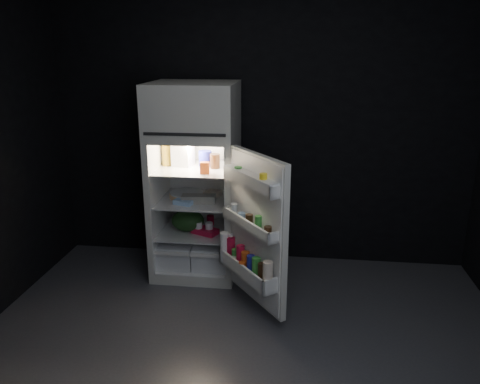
# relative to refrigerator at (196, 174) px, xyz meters

# --- Properties ---
(floor) EXTENTS (4.00, 3.40, 0.00)m
(floor) POSITION_rel_refrigerator_xyz_m (0.57, -1.32, -0.96)
(floor) COLOR #46464A
(floor) RESTS_ON ground
(wall_back) EXTENTS (4.00, 0.00, 2.70)m
(wall_back) POSITION_rel_refrigerator_xyz_m (0.57, 0.38, 0.39)
(wall_back) COLOR black
(wall_back) RESTS_ON ground
(wall_front) EXTENTS (4.00, 0.00, 2.70)m
(wall_front) POSITION_rel_refrigerator_xyz_m (0.57, -3.02, 0.39)
(wall_front) COLOR black
(wall_front) RESTS_ON ground
(refrigerator) EXTENTS (0.76, 0.71, 1.78)m
(refrigerator) POSITION_rel_refrigerator_xyz_m (0.00, 0.00, 0.00)
(refrigerator) COLOR silver
(refrigerator) RESTS_ON ground
(fridge_door) EXTENTS (0.59, 0.69, 1.22)m
(fridge_door) POSITION_rel_refrigerator_xyz_m (0.60, -0.68, -0.28)
(fridge_door) COLOR silver
(fridge_door) RESTS_ON ground
(milk_jug) EXTENTS (0.19, 0.19, 0.24)m
(milk_jug) POSITION_rel_refrigerator_xyz_m (-0.12, 0.02, 0.19)
(milk_jug) COLOR white
(milk_jug) RESTS_ON refrigerator
(mayo_jar) EXTENTS (0.15, 0.15, 0.14)m
(mayo_jar) POSITION_rel_refrigerator_xyz_m (0.09, 0.03, 0.14)
(mayo_jar) COLOR #1C2199
(mayo_jar) RESTS_ON refrigerator
(jam_jar) EXTENTS (0.09, 0.09, 0.13)m
(jam_jar) POSITION_rel_refrigerator_xyz_m (0.19, -0.03, 0.14)
(jam_jar) COLOR black
(jam_jar) RESTS_ON refrigerator
(amber_bottle) EXTENTS (0.11, 0.11, 0.22)m
(amber_bottle) POSITION_rel_refrigerator_xyz_m (-0.27, 0.01, 0.18)
(amber_bottle) COLOR #A8811A
(amber_bottle) RESTS_ON refrigerator
(small_carton) EXTENTS (0.08, 0.07, 0.10)m
(small_carton) POSITION_rel_refrigerator_xyz_m (0.13, -0.23, 0.12)
(small_carton) COLOR #CD5018
(small_carton) RESTS_ON refrigerator
(egg_carton) EXTENTS (0.31, 0.14, 0.07)m
(egg_carton) POSITION_rel_refrigerator_xyz_m (0.05, -0.13, -0.19)
(egg_carton) COLOR gray
(egg_carton) RESTS_ON refrigerator
(pie) EXTENTS (0.34, 0.34, 0.04)m
(pie) POSITION_rel_refrigerator_xyz_m (-0.09, 0.01, -0.21)
(pie) COLOR tan
(pie) RESTS_ON refrigerator
(flat_package) EXTENTS (0.19, 0.13, 0.04)m
(flat_package) POSITION_rel_refrigerator_xyz_m (-0.08, -0.20, -0.21)
(flat_package) COLOR #93BBE4
(flat_package) RESTS_ON refrigerator
(wrapped_pkg) EXTENTS (0.15, 0.14, 0.05)m
(wrapped_pkg) POSITION_rel_refrigerator_xyz_m (0.15, 0.08, -0.20)
(wrapped_pkg) COLOR beige
(wrapped_pkg) RESTS_ON refrigerator
(produce_bag) EXTENTS (0.38, 0.35, 0.20)m
(produce_bag) POSITION_rel_refrigerator_xyz_m (-0.07, -0.07, -0.43)
(produce_bag) COLOR #193815
(produce_bag) RESTS_ON refrigerator
(yogurt_tray) EXTENTS (0.27, 0.21, 0.05)m
(yogurt_tray) POSITION_rel_refrigerator_xyz_m (0.10, -0.13, -0.50)
(yogurt_tray) COLOR #BF1034
(yogurt_tray) RESTS_ON refrigerator
(small_can_red) EXTENTS (0.07, 0.07, 0.09)m
(small_can_red) POSITION_rel_refrigerator_xyz_m (0.11, 0.10, -0.48)
(small_can_red) COLOR #BF1034
(small_can_red) RESTS_ON refrigerator
(small_can_silver) EXTENTS (0.06, 0.06, 0.09)m
(small_can_silver) POSITION_rel_refrigerator_xyz_m (0.28, 0.05, -0.48)
(small_can_silver) COLOR silver
(small_can_silver) RESTS_ON refrigerator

